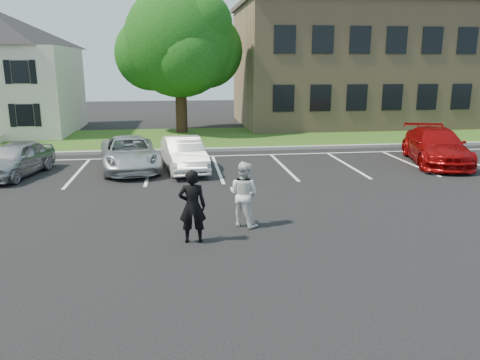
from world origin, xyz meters
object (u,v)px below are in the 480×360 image
(office_building, at_px, (394,65))
(man_white_shirt, at_px, (244,194))
(car_white_sedan, at_px, (184,154))
(tree, at_px, (181,44))
(car_silver_minivan, at_px, (130,153))
(car_silver_west, at_px, (15,159))
(man_black_suit, at_px, (192,206))
(car_red_compact, at_px, (436,146))

(office_building, relative_size, man_white_shirt, 12.76)
(office_building, distance_m, man_white_shirt, 25.45)
(office_building, height_order, car_white_sedan, office_building)
(tree, relative_size, car_silver_minivan, 1.84)
(car_silver_west, height_order, car_silver_minivan, car_silver_west)
(car_white_sedan, bearing_deg, office_building, 34.13)
(office_building, distance_m, man_black_suit, 27.05)
(tree, bearing_deg, man_black_suit, -90.25)
(car_red_compact, bearing_deg, tree, 149.94)
(office_building, height_order, man_white_shirt, office_building)
(tree, height_order, man_black_suit, tree)
(tree, bearing_deg, office_building, 12.82)
(man_black_suit, distance_m, car_white_sedan, 7.97)
(man_white_shirt, relative_size, car_red_compact, 0.34)
(tree, xyz_separation_m, car_red_compact, (10.73, -10.71, -4.60))
(car_white_sedan, bearing_deg, car_silver_minivan, 159.57)
(office_building, height_order, man_black_suit, office_building)
(office_building, xyz_separation_m, man_black_suit, (-15.30, -22.07, -3.25))
(car_silver_minivan, bearing_deg, car_silver_west, 178.74)
(man_black_suit, bearing_deg, tree, -87.18)
(tree, distance_m, car_white_sedan, 11.62)
(office_building, xyz_separation_m, car_white_sedan, (-15.37, -14.10, -3.49))
(man_black_suit, relative_size, man_white_shirt, 1.03)
(man_black_suit, bearing_deg, car_white_sedan, -86.45)
(man_black_suit, xyz_separation_m, man_white_shirt, (1.39, 1.02, -0.03))
(man_black_suit, bearing_deg, car_red_compact, -140.78)
(tree, bearing_deg, car_silver_west, -121.52)
(car_white_sedan, bearing_deg, man_white_shirt, -86.57)
(man_black_suit, distance_m, car_silver_minivan, 8.74)
(car_silver_west, relative_size, car_silver_minivan, 0.83)
(man_white_shirt, bearing_deg, tree, -46.73)
(man_white_shirt, bearing_deg, car_silver_minivan, -24.76)
(car_white_sedan, bearing_deg, tree, 80.80)
(tree, bearing_deg, man_white_shirt, -85.74)
(tree, xyz_separation_m, car_silver_west, (-6.60, -10.77, -4.68))
(man_black_suit, height_order, man_white_shirt, man_black_suit)
(car_white_sedan, bearing_deg, car_red_compact, -8.77)
(man_black_suit, xyz_separation_m, car_silver_west, (-6.52, 7.84, -0.23))
(man_black_suit, bearing_deg, car_silver_minivan, -71.90)
(office_building, bearing_deg, car_red_compact, -107.58)
(car_silver_minivan, bearing_deg, car_red_compact, -11.64)
(tree, height_order, car_red_compact, tree)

